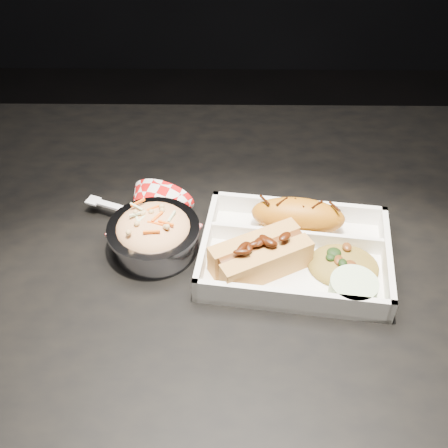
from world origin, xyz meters
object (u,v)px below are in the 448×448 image
Objects in this scene: dining_table at (256,297)px; napkin_fork at (147,218)px; fried_pastry at (298,216)px; hotdog at (261,254)px; food_tray at (295,255)px; foil_coleslaw_cup at (154,233)px.

napkin_fork is (-0.16, 0.06, 0.11)m from dining_table.
fried_pastry is 0.94× the size of hotdog.
food_tray is 0.06m from hotdog.
dining_table is 0.14m from fried_pastry.
napkin_fork is at bearing 176.77° from fried_pastry.
food_tray is at bearing 3.77° from napkin_fork.
fried_pastry is 0.20m from foil_coleslaw_cup.
hotdog is 1.11× the size of foil_coleslaw_cup.
foil_coleslaw_cup is at bearing -178.23° from food_tray.
napkin_fork is (-0.16, 0.09, -0.02)m from hotdog.
fried_pastry is 1.05× the size of foil_coleslaw_cup.
food_tray is 0.19m from foil_coleslaw_cup.
hotdog is (-0.06, -0.08, -0.00)m from fried_pastry.
fried_pastry is 0.75× the size of napkin_fork.
food_tray reaches higher than dining_table.
food_tray is 0.06m from fried_pastry.
foil_coleslaw_cup is 0.05m from napkin_fork.
foil_coleslaw_cup reaches higher than fried_pastry.
hotdog is 0.80× the size of napkin_fork.
hotdog is at bearing -90.37° from dining_table.
foil_coleslaw_cup is at bearing -169.94° from fried_pastry.
fried_pastry reaches higher than food_tray.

